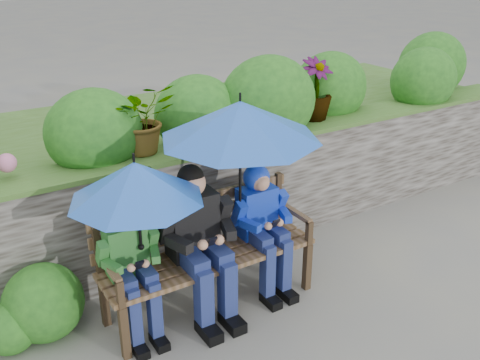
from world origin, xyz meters
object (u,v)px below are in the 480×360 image
boy_right (262,218)px  umbrella_left (136,181)px  park_bench (205,246)px  boy_left (132,264)px  boy_middle (199,237)px  umbrella_right (240,120)px

boy_right → umbrella_left: bearing=-179.0°
park_bench → boy_left: 0.62m
boy_left → boy_middle: size_ratio=0.86×
boy_middle → boy_left: bearing=178.1°
boy_left → umbrella_left: bearing=-8.3°
park_bench → boy_middle: bearing=-138.4°
park_bench → boy_left: boy_left is taller
boy_left → umbrella_right: umbrella_right is taller
park_bench → boy_left: size_ratio=1.65×
boy_middle → umbrella_left: bearing=179.2°
boy_right → umbrella_left: size_ratio=1.14×
boy_middle → umbrella_left: umbrella_left is taller
umbrella_left → boy_right: bearing=1.0°
boy_right → umbrella_right: umbrella_right is taller
umbrella_left → umbrella_right: (0.82, 0.04, 0.27)m
park_bench → umbrella_left: bearing=-171.8°
boy_right → umbrella_right: bearing=172.8°
boy_middle → boy_right: bearing=2.5°
boy_middle → umbrella_left: (-0.44, 0.01, 0.54)m
park_bench → boy_right: bearing=-6.9°
boy_middle → umbrella_right: size_ratio=0.99×
boy_middle → umbrella_right: (0.38, 0.05, 0.81)m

